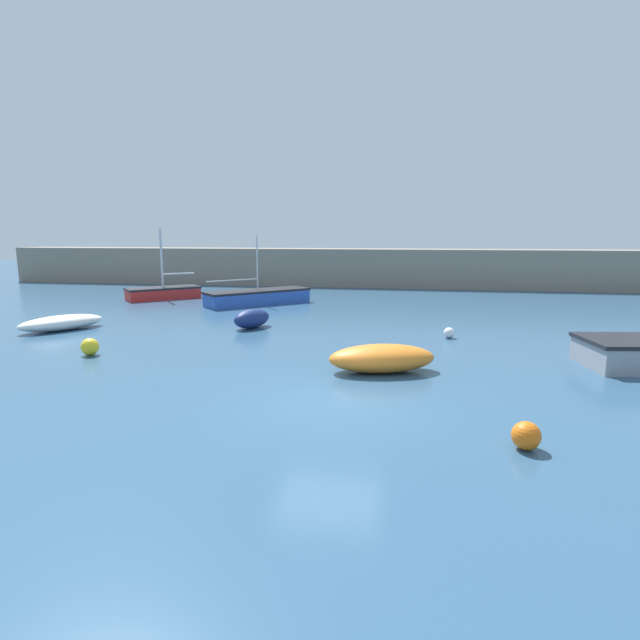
# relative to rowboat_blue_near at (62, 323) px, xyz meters

# --- Properties ---
(ground_plane) EXTENTS (120.00, 120.00, 0.20)m
(ground_plane) POSITION_rel_rowboat_blue_near_xyz_m (12.42, -7.18, -0.41)
(ground_plane) COLOR #2D5170
(harbor_breakwater) EXTENTS (61.26, 3.04, 2.84)m
(harbor_breakwater) POSITION_rel_rowboat_blue_near_xyz_m (12.42, 20.24, 1.11)
(harbor_breakwater) COLOR gray
(harbor_breakwater) RESTS_ON ground_plane
(rowboat_blue_near) EXTENTS (2.93, 3.49, 0.61)m
(rowboat_blue_near) POSITION_rel_rowboat_blue_near_xyz_m (0.00, 0.00, 0.00)
(rowboat_blue_near) COLOR white
(rowboat_blue_near) RESTS_ON ground_plane
(open_tender_yellow) EXTENTS (3.36, 2.22, 0.80)m
(open_tender_yellow) POSITION_rel_rowboat_blue_near_xyz_m (13.47, -4.12, 0.10)
(open_tender_yellow) COLOR orange
(open_tender_yellow) RESTS_ON ground_plane
(fishing_dinghy_green) EXTENTS (1.67, 2.10, 0.81)m
(fishing_dinghy_green) POSITION_rel_rowboat_blue_near_xyz_m (7.65, 1.84, 0.10)
(fishing_dinghy_green) COLOR navy
(fishing_dinghy_green) RESTS_ON ground_plane
(sailboat_short_mast) EXTENTS (5.56, 5.50, 3.87)m
(sailboat_short_mast) POSITION_rel_rowboat_blue_near_xyz_m (5.76, 8.91, 0.11)
(sailboat_short_mast) COLOR #2D56B7
(sailboat_short_mast) RESTS_ON ground_plane
(sailboat_twin_hulled) EXTENTS (4.32, 4.19, 4.28)m
(sailboat_twin_hulled) POSITION_rel_rowboat_blue_near_xyz_m (-0.70, 10.21, 0.09)
(sailboat_twin_hulled) COLOR red
(sailboat_twin_hulled) RESTS_ON ground_plane
(mooring_buoy_orange) EXTENTS (0.53, 0.53, 0.53)m
(mooring_buoy_orange) POSITION_rel_rowboat_blue_near_xyz_m (16.39, -8.98, -0.04)
(mooring_buoy_orange) COLOR orange
(mooring_buoy_orange) RESTS_ON ground_plane
(mooring_buoy_yellow) EXTENTS (0.57, 0.57, 0.57)m
(mooring_buoy_yellow) POSITION_rel_rowboat_blue_near_xyz_m (3.90, -3.78, -0.02)
(mooring_buoy_yellow) COLOR yellow
(mooring_buoy_yellow) RESTS_ON ground_plane
(mooring_buoy_white) EXTENTS (0.41, 0.41, 0.41)m
(mooring_buoy_white) POSITION_rel_rowboat_blue_near_xyz_m (15.77, 1.12, -0.10)
(mooring_buoy_white) COLOR white
(mooring_buoy_white) RESTS_ON ground_plane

